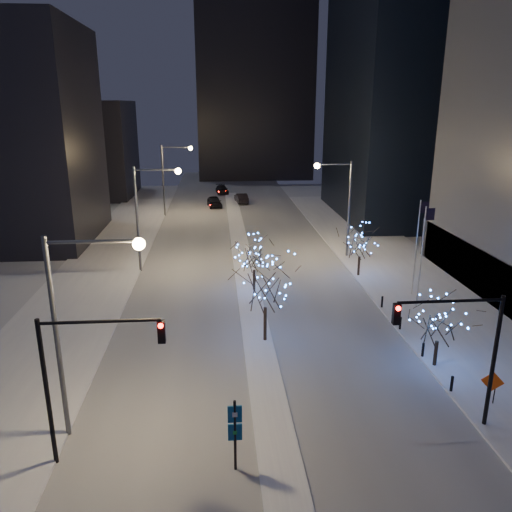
{
  "coord_description": "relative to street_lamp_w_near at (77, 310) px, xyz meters",
  "views": [
    {
      "loc": [
        -2.57,
        -19.38,
        15.4
      ],
      "look_at": [
        0.17,
        14.68,
        5.0
      ],
      "focal_mm": 35.0,
      "sensor_mm": 36.0,
      "label": 1
    }
  ],
  "objects": [
    {
      "name": "horizon_block",
      "position": [
        14.94,
        90.0,
        14.5
      ],
      "size": [
        24.0,
        14.0,
        42.0
      ],
      "primitive_type": "cube",
      "color": "black",
      "rests_on": "ground"
    },
    {
      "name": "car_near",
      "position": [
        6.06,
        55.92,
        -5.68
      ],
      "size": [
        2.61,
        5.05,
        1.64
      ],
      "primitive_type": "imported",
      "rotation": [
        0.0,
        0.0,
        0.14
      ],
      "color": "black",
      "rests_on": "ground"
    },
    {
      "name": "traffic_signal_west",
      "position": [
        0.5,
        -2.0,
        -1.74
      ],
      "size": [
        5.26,
        0.43,
        7.0
      ],
      "color": "black",
      "rests_on": "ground"
    },
    {
      "name": "construction_sign",
      "position": [
        20.62,
        0.66,
        -5.22
      ],
      "size": [
        1.06,
        0.5,
        1.88
      ],
      "rotation": [
        0.0,
        0.0,
        -0.42
      ],
      "color": "black",
      "rests_on": "east_sidewalk"
    },
    {
      "name": "flagpoles",
      "position": [
        22.3,
        15.25,
        -1.7
      ],
      "size": [
        1.35,
        2.6,
        8.0
      ],
      "color": "silver",
      "rests_on": "east_sidewalk"
    },
    {
      "name": "holiday_tree_median_near",
      "position": [
        9.44,
        9.11,
        -2.35
      ],
      "size": [
        5.68,
        5.68,
        5.99
      ],
      "color": "black",
      "rests_on": "median"
    },
    {
      "name": "traffic_signal_east",
      "position": [
        17.88,
        -1.0,
        -1.74
      ],
      "size": [
        5.26,
        0.43,
        7.0
      ],
      "color": "black",
      "rests_on": "ground"
    },
    {
      "name": "holiday_tree_plaza_far",
      "position": [
        19.44,
        21.75,
        -3.22
      ],
      "size": [
        4.78,
        4.78,
        4.77
      ],
      "color": "black",
      "rests_on": "east_sidewalk"
    },
    {
      "name": "filler_west_far",
      "position": [
        -17.06,
        68.0,
        1.5
      ],
      "size": [
        18.0,
        16.0,
        16.0
      ],
      "primitive_type": "cube",
      "color": "black",
      "rests_on": "ground"
    },
    {
      "name": "ground",
      "position": [
        8.94,
        -2.0,
        -6.5
      ],
      "size": [
        160.0,
        160.0,
        0.0
      ],
      "primitive_type": "plane",
      "color": "silver",
      "rests_on": "ground"
    },
    {
      "name": "holiday_tree_median_far",
      "position": [
        9.44,
        18.72,
        -3.23
      ],
      "size": [
        4.23,
        4.23,
        4.76
      ],
      "color": "black",
      "rests_on": "median"
    },
    {
      "name": "street_lamp_w_mid",
      "position": [
        0.0,
        25.0,
        0.0
      ],
      "size": [
        4.4,
        0.56,
        10.0
      ],
      "color": "#595E66",
      "rests_on": "ground"
    },
    {
      "name": "street_lamp_east",
      "position": [
        19.02,
        28.0,
        -0.05
      ],
      "size": [
        3.9,
        0.56,
        10.0
      ],
      "color": "#595E66",
      "rests_on": "ground"
    },
    {
      "name": "street_lamp_w_far",
      "position": [
        0.0,
        50.0,
        0.0
      ],
      "size": [
        4.4,
        0.56,
        10.0
      ],
      "color": "#595E66",
      "rests_on": "ground"
    },
    {
      "name": "west_sidewalk",
      "position": [
        -5.06,
        18.0,
        -6.42
      ],
      "size": [
        8.0,
        90.0,
        0.15
      ],
      "primitive_type": "cube",
      "color": "white",
      "rests_on": "ground"
    },
    {
      "name": "holiday_tree_plaza_near",
      "position": [
        19.44,
        4.89,
        -3.4
      ],
      "size": [
        4.77,
        4.77,
        4.61
      ],
      "color": "black",
      "rests_on": "east_sidewalk"
    },
    {
      "name": "road",
      "position": [
        8.94,
        33.0,
        -6.49
      ],
      "size": [
        20.0,
        130.0,
        0.02
      ],
      "primitive_type": "cube",
      "color": "#B6BBC6",
      "rests_on": "ground"
    },
    {
      "name": "wayfinding_sign",
      "position": [
        6.94,
        -3.1,
        -4.37
      ],
      "size": [
        0.62,
        0.12,
        3.47
      ],
      "rotation": [
        0.0,
        0.0,
        0.01
      ],
      "color": "black",
      "rests_on": "ground"
    },
    {
      "name": "car_mid",
      "position": [
        10.44,
        58.99,
        -5.71
      ],
      "size": [
        2.21,
        4.92,
        1.57
      ],
      "primitive_type": "imported",
      "rotation": [
        0.0,
        0.0,
        3.26
      ],
      "color": "black",
      "rests_on": "ground"
    },
    {
      "name": "east_sidewalk",
      "position": [
        23.94,
        18.0,
        -6.42
      ],
      "size": [
        10.0,
        90.0,
        0.15
      ],
      "primitive_type": "cube",
      "color": "white",
      "rests_on": "ground"
    },
    {
      "name": "car_far",
      "position": [
        7.44,
        68.09,
        -5.78
      ],
      "size": [
        2.49,
        5.1,
        1.43
      ],
      "primitive_type": "imported",
      "rotation": [
        0.0,
        0.0,
        0.1
      ],
      "color": "black",
      "rests_on": "ground"
    },
    {
      "name": "street_lamp_w_near",
      "position": [
        0.0,
        0.0,
        0.0
      ],
      "size": [
        4.4,
        0.56,
        10.0
      ],
      "color": "#595E66",
      "rests_on": "ground"
    },
    {
      "name": "bollards",
      "position": [
        19.14,
        8.0,
        -5.9
      ],
      "size": [
        0.16,
        12.16,
        0.9
      ],
      "color": "black",
      "rests_on": "east_sidewalk"
    },
    {
      "name": "median",
      "position": [
        8.94,
        28.0,
        -6.42
      ],
      "size": [
        2.0,
        80.0,
        0.15
      ],
      "primitive_type": "cube",
      "color": "white",
      "rests_on": "ground"
    }
  ]
}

